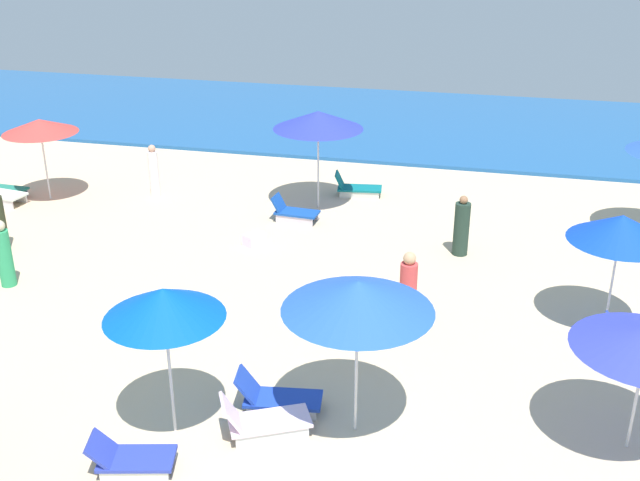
{
  "coord_description": "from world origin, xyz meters",
  "views": [
    {
      "loc": [
        3.04,
        -4.79,
        7.83
      ],
      "look_at": [
        -0.44,
        9.57,
        1.37
      ],
      "focal_mm": 42.78,
      "sensor_mm": 36.0,
      "label": 1
    }
  ],
  "objects_px": {
    "umbrella_3": "(358,296)",
    "umbrella_8": "(164,303)",
    "beachgoer_7": "(408,290)",
    "lounge_chair_3_1": "(276,397)",
    "lounge_chair_9_1": "(356,188)",
    "umbrella_2": "(40,126)",
    "lounge_chair_2_1": "(1,188)",
    "lounge_chair_9_0": "(294,212)",
    "beachgoer_4": "(154,172)",
    "cooler_box_0": "(254,239)",
    "lounge_chair_2_0": "(0,194)",
    "lounge_chair_1_0": "(640,335)",
    "umbrella_9": "(318,120)",
    "beachgoer_0": "(461,228)",
    "umbrella_1": "(621,228)",
    "lounge_chair_8_0": "(130,458)",
    "lounge_chair_3_0": "(263,421)",
    "beachgoer_5": "(4,255)"
  },
  "relations": [
    {
      "from": "umbrella_3",
      "to": "umbrella_8",
      "type": "xyz_separation_m",
      "value": [
        -2.85,
        -0.72,
        -0.11
      ]
    },
    {
      "from": "beachgoer_7",
      "to": "umbrella_3",
      "type": "bearing_deg",
      "value": -151.02
    },
    {
      "from": "lounge_chair_3_1",
      "to": "lounge_chair_9_1",
      "type": "relative_size",
      "value": 1.04
    },
    {
      "from": "umbrella_2",
      "to": "lounge_chair_2_1",
      "type": "distance_m",
      "value": 2.45
    },
    {
      "from": "lounge_chair_9_0",
      "to": "beachgoer_4",
      "type": "relative_size",
      "value": 0.82
    },
    {
      "from": "umbrella_3",
      "to": "lounge_chair_3_1",
      "type": "distance_m",
      "value": 2.64
    },
    {
      "from": "umbrella_8",
      "to": "beachgoer_7",
      "type": "xyz_separation_m",
      "value": [
        3.2,
        4.41,
        -1.61
      ]
    },
    {
      "from": "beachgoer_7",
      "to": "cooler_box_0",
      "type": "xyz_separation_m",
      "value": [
        -4.27,
        3.02,
        -0.59
      ]
    },
    {
      "from": "lounge_chair_2_0",
      "to": "lounge_chair_9_0",
      "type": "relative_size",
      "value": 1.2
    },
    {
      "from": "lounge_chair_3_1",
      "to": "cooler_box_0",
      "type": "distance_m",
      "value": 6.96
    },
    {
      "from": "cooler_box_0",
      "to": "beachgoer_4",
      "type": "bearing_deg",
      "value": -94.89
    },
    {
      "from": "beachgoer_4",
      "to": "umbrella_8",
      "type": "bearing_deg",
      "value": -55.26
    },
    {
      "from": "umbrella_2",
      "to": "lounge_chair_3_1",
      "type": "relative_size",
      "value": 1.58
    },
    {
      "from": "lounge_chair_1_0",
      "to": "cooler_box_0",
      "type": "height_order",
      "value": "lounge_chair_1_0"
    },
    {
      "from": "beachgoer_7",
      "to": "cooler_box_0",
      "type": "relative_size",
      "value": 3.02
    },
    {
      "from": "lounge_chair_2_0",
      "to": "umbrella_3",
      "type": "relative_size",
      "value": 0.57
    },
    {
      "from": "umbrella_9",
      "to": "beachgoer_0",
      "type": "relative_size",
      "value": 1.83
    },
    {
      "from": "lounge_chair_1_0",
      "to": "umbrella_1",
      "type": "bearing_deg",
      "value": 26.24
    },
    {
      "from": "lounge_chair_9_1",
      "to": "umbrella_3",
      "type": "bearing_deg",
      "value": -176.7
    },
    {
      "from": "lounge_chair_8_0",
      "to": "lounge_chair_9_1",
      "type": "distance_m",
      "value": 12.7
    },
    {
      "from": "lounge_chair_3_0",
      "to": "umbrella_8",
      "type": "bearing_deg",
      "value": 71.24
    },
    {
      "from": "umbrella_2",
      "to": "lounge_chair_8_0",
      "type": "distance_m",
      "value": 12.97
    },
    {
      "from": "lounge_chair_9_0",
      "to": "cooler_box_0",
      "type": "distance_m",
      "value": 1.86
    },
    {
      "from": "lounge_chair_3_0",
      "to": "lounge_chair_1_0",
      "type": "bearing_deg",
      "value": -82.55
    },
    {
      "from": "beachgoer_0",
      "to": "beachgoer_7",
      "type": "xyz_separation_m",
      "value": [
        -0.82,
        -3.68,
        0.04
      ]
    },
    {
      "from": "umbrella_1",
      "to": "lounge_chair_3_0",
      "type": "bearing_deg",
      "value": -138.77
    },
    {
      "from": "lounge_chair_2_1",
      "to": "beachgoer_5",
      "type": "xyz_separation_m",
      "value": [
        3.66,
        -5.07,
        0.5
      ]
    },
    {
      "from": "umbrella_2",
      "to": "beachgoer_0",
      "type": "height_order",
      "value": "umbrella_2"
    },
    {
      "from": "lounge_chair_1_0",
      "to": "umbrella_9",
      "type": "height_order",
      "value": "umbrella_9"
    },
    {
      "from": "umbrella_1",
      "to": "umbrella_2",
      "type": "xyz_separation_m",
      "value": [
        -15.09,
        3.98,
        0.02
      ]
    },
    {
      "from": "umbrella_1",
      "to": "cooler_box_0",
      "type": "bearing_deg",
      "value": 165.0
    },
    {
      "from": "lounge_chair_3_1",
      "to": "umbrella_3",
      "type": "bearing_deg",
      "value": -107.17
    },
    {
      "from": "umbrella_3",
      "to": "umbrella_9",
      "type": "xyz_separation_m",
      "value": [
        -2.98,
        9.67,
        0.08
      ]
    },
    {
      "from": "lounge_chair_2_0",
      "to": "beachgoer_4",
      "type": "height_order",
      "value": "beachgoer_4"
    },
    {
      "from": "beachgoer_0",
      "to": "beachgoer_4",
      "type": "distance_m",
      "value": 9.28
    },
    {
      "from": "umbrella_1",
      "to": "lounge_chair_2_1",
      "type": "distance_m",
      "value": 17.13
    },
    {
      "from": "lounge_chair_2_1",
      "to": "umbrella_3",
      "type": "bearing_deg",
      "value": -121.31
    },
    {
      "from": "umbrella_8",
      "to": "lounge_chair_9_1",
      "type": "bearing_deg",
      "value": 86.43
    },
    {
      "from": "beachgoer_5",
      "to": "lounge_chair_2_1",
      "type": "bearing_deg",
      "value": -143.88
    },
    {
      "from": "lounge_chair_1_0",
      "to": "umbrella_2",
      "type": "bearing_deg",
      "value": 60.87
    },
    {
      "from": "lounge_chair_3_0",
      "to": "lounge_chair_9_0",
      "type": "xyz_separation_m",
      "value": [
        -1.96,
        8.99,
        -0.01
      ]
    },
    {
      "from": "umbrella_3",
      "to": "lounge_chair_3_1",
      "type": "relative_size",
      "value": 1.8
    },
    {
      "from": "umbrella_3",
      "to": "lounge_chair_8_0",
      "type": "xyz_separation_m",
      "value": [
        -3.1,
        -1.78,
        -2.23
      ]
    },
    {
      "from": "umbrella_9",
      "to": "cooler_box_0",
      "type": "xyz_separation_m",
      "value": [
        -0.95,
        -2.96,
        -2.39
      ]
    },
    {
      "from": "umbrella_3",
      "to": "lounge_chair_9_1",
      "type": "distance_m",
      "value": 11.31
    },
    {
      "from": "umbrella_2",
      "to": "beachgoer_4",
      "type": "distance_m",
      "value": 3.38
    },
    {
      "from": "lounge_chair_1_0",
      "to": "lounge_chair_9_1",
      "type": "height_order",
      "value": "lounge_chair_9_1"
    },
    {
      "from": "lounge_chair_8_0",
      "to": "lounge_chair_2_1",
      "type": "bearing_deg",
      "value": 28.21
    },
    {
      "from": "umbrella_8",
      "to": "cooler_box_0",
      "type": "xyz_separation_m",
      "value": [
        -1.08,
        7.43,
        -2.2
      ]
    },
    {
      "from": "umbrella_2",
      "to": "lounge_chair_3_1",
      "type": "distance_m",
      "value": 12.65
    }
  ]
}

